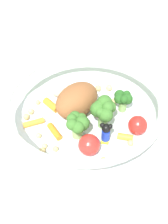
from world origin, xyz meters
The scene contains 2 objects.
ground_plane centered at (0.00, 0.00, 0.00)m, with size 2.40×2.40×0.00m, color silver.
food_container centered at (-0.02, -0.01, 0.03)m, with size 0.26×0.26×0.07m.
Camera 1 is at (0.11, -0.38, 0.42)m, focal length 52.76 mm.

